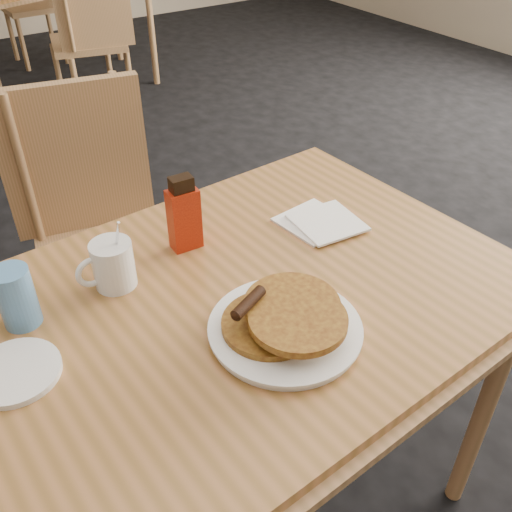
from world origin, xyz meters
The scene contains 10 objects.
floor centered at (0.00, 0.00, 0.00)m, with size 10.00×10.00×0.00m, color black.
main_table centered at (-0.05, 0.04, 0.71)m, with size 1.30×0.93×0.75m.
chair_main_far centered at (-0.07, 0.77, 0.57)m, with size 0.51×0.51×0.95m.
chair_neighbor_near centered at (0.67, 2.78, 0.57)m, with size 0.52×0.52×0.95m.
pancake_plate centered at (-0.01, -0.11, 0.77)m, with size 0.29×0.29×0.08m.
coffee_mug centered at (-0.22, 0.21, 0.80)m, with size 0.12×0.09×0.16m.
syrup_bottle centered at (-0.03, 0.24, 0.83)m, with size 0.07×0.05×0.18m.
napkin_stack centered at (0.28, 0.15, 0.76)m, with size 0.18×0.19×0.01m.
blue_tumbler centered at (-0.41, 0.20, 0.81)m, with size 0.07×0.07×0.12m, color #528AC1.
side_saucer centered at (-0.46, 0.07, 0.76)m, with size 0.16×0.16×0.01m, color white.
Camera 1 is at (-0.48, -0.71, 1.50)m, focal length 40.00 mm.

